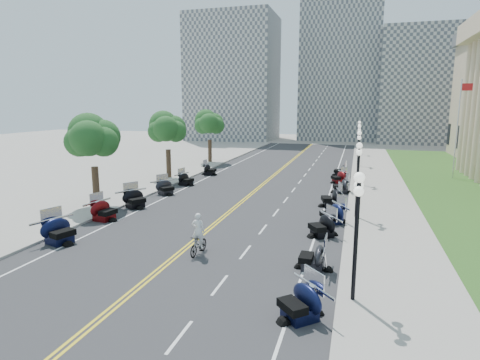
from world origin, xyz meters
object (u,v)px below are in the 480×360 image
(cyclist_rider, at_px, (198,217))
(motorcycle_n_3, at_px, (300,300))
(flagpole, at_px, (457,130))
(bicycle, at_px, (199,245))

(cyclist_rider, bearing_deg, motorcycle_n_3, 140.44)
(flagpole, xyz_separation_m, motorcycle_n_3, (-11.19, -31.76, -4.29))
(cyclist_rider, bearing_deg, bicycle, -0.00)
(flagpole, bearing_deg, bicycle, -122.22)
(motorcycle_n_3, bearing_deg, flagpole, 117.66)
(motorcycle_n_3, bearing_deg, bicycle, -172.50)
(flagpole, height_order, bicycle, flagpole)
(motorcycle_n_3, relative_size, cyclist_rider, 1.10)
(motorcycle_n_3, height_order, cyclist_rider, cyclist_rider)
(motorcycle_n_3, height_order, bicycle, motorcycle_n_3)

